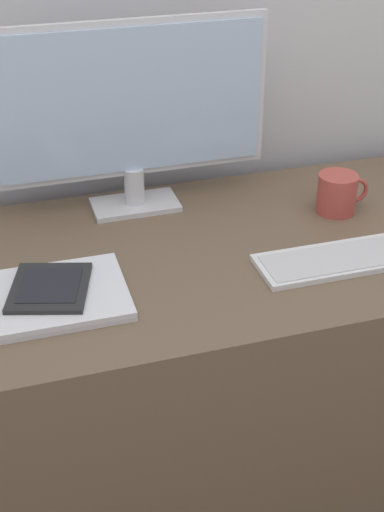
{
  "coord_description": "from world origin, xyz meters",
  "views": [
    {
      "loc": [
        -0.39,
        -1.03,
        1.5
      ],
      "look_at": [
        -0.06,
        0.06,
        0.8
      ],
      "focal_mm": 50.0,
      "sensor_mm": 36.0,
      "label": 1
    }
  ],
  "objects": [
    {
      "name": "coffee_mug",
      "position": [
        0.34,
        0.25,
        0.78
      ],
      "size": [
        0.12,
        0.09,
        0.09
      ],
      "color": "#B7473D",
      "rests_on": "desk"
    },
    {
      "name": "laptop",
      "position": [
        -0.35,
        0.08,
        0.75
      ],
      "size": [
        0.34,
        0.22,
        0.02
      ],
      "color": "silver",
      "rests_on": "desk"
    },
    {
      "name": "keyboard",
      "position": [
        0.24,
        0.05,
        0.75
      ],
      "size": [
        0.32,
        0.12,
        0.01
      ],
      "color": "silver",
      "rests_on": "desk"
    },
    {
      "name": "desk",
      "position": [
        0.0,
        0.18,
        0.37
      ],
      "size": [
        1.52,
        0.64,
        0.74
      ],
      "color": "brown",
      "rests_on": "ground_plane"
    },
    {
      "name": "ereader",
      "position": [
        -0.32,
        0.09,
        0.76
      ],
      "size": [
        0.18,
        0.19,
        0.01
      ],
      "color": "black",
      "rests_on": "laptop"
    },
    {
      "name": "monitor",
      "position": [
        -0.09,
        0.41,
        0.97
      ],
      "size": [
        0.61,
        0.11,
        0.42
      ],
      "color": "silver",
      "rests_on": "desk"
    }
  ]
}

